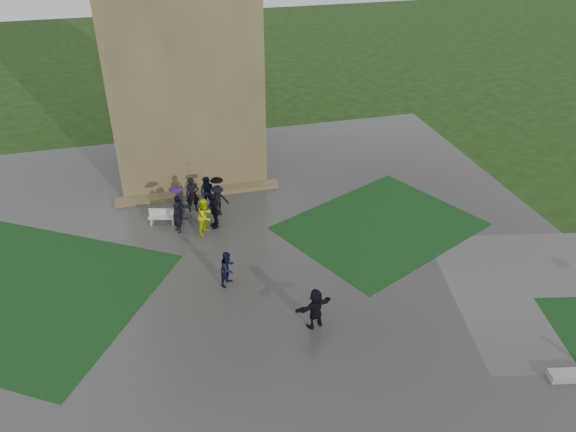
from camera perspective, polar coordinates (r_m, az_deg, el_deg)
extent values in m
plane|color=black|center=(22.88, -5.83, -10.48)|extent=(120.00, 120.00, 0.00)
cube|color=#363633|center=(24.40, -6.62, -7.41)|extent=(34.00, 34.00, 0.02)
cube|color=black|center=(26.68, -25.79, -6.99)|extent=(14.10, 13.46, 0.01)
cube|color=black|center=(28.73, 9.36, -1.01)|extent=(11.12, 10.15, 0.01)
cube|color=brown|center=(32.65, -11.42, 19.82)|extent=(8.00, 8.00, 18.00)
cube|color=brown|center=(31.50, -9.08, 2.33)|extent=(9.00, 0.80, 0.22)
cube|color=silver|center=(29.02, -12.67, -0.12)|extent=(1.43, 0.76, 0.05)
cube|color=silver|center=(29.26, -13.67, -0.46)|extent=(0.17, 0.37, 0.38)
cube|color=silver|center=(29.01, -11.57, -0.48)|extent=(0.17, 0.37, 0.38)
cube|color=silver|center=(29.08, -12.64, 0.44)|extent=(1.33, 0.41, 0.37)
imported|color=black|center=(29.09, -7.12, 1.57)|extent=(1.20, 0.79, 1.71)
imported|color=black|center=(29.70, -8.16, 2.31)|extent=(1.03, 0.86, 1.85)
imported|color=black|center=(29.63, -9.69, 2.16)|extent=(0.70, 0.47, 1.92)
imported|color=#39393E|center=(29.20, -10.82, 1.16)|extent=(1.05, 1.51, 1.54)
imported|color=black|center=(28.65, -11.08, 0.62)|extent=(0.89, 1.10, 1.65)
imported|color=black|center=(28.04, -11.21, -0.17)|extent=(0.60, 0.70, 1.61)
imported|color=#CBD60C|center=(27.66, -8.40, -0.02)|extent=(0.99, 1.04, 1.88)
imported|color=black|center=(28.07, -7.50, 0.58)|extent=(0.83, 1.21, 1.90)
imported|color=#D9597D|center=(29.10, -8.35, 4.55)|extent=(1.09, 1.09, 1.00)
imported|color=#64328B|center=(28.14, -11.29, 2.45)|extent=(0.71, 0.71, 0.63)
imported|color=black|center=(28.58, -7.26, 3.41)|extent=(0.65, 0.65, 0.57)
imported|color=black|center=(24.19, -6.12, -5.30)|extent=(0.87, 0.89, 1.63)
imported|color=black|center=(21.96, 2.80, -9.35)|extent=(1.71, 1.01, 1.74)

